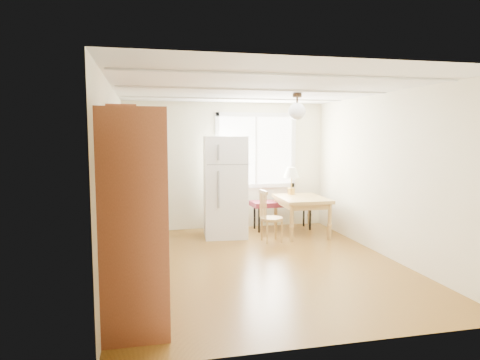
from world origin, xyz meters
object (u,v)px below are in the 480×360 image
object	(u,v)px
bench	(282,204)
dining_table	(301,203)
refrigerator	(225,187)
chair	(267,213)

from	to	relation	value
bench	dining_table	bearing A→B (deg)	-68.78
refrigerator	chair	xyz separation A→B (m)	(0.63, -0.61, -0.41)
refrigerator	bench	bearing A→B (deg)	18.90
bench	dining_table	size ratio (longest dim) A/B	1.10
bench	chair	size ratio (longest dim) A/B	1.40
refrigerator	dining_table	size ratio (longest dim) A/B	1.61
bench	chair	distance (m)	1.07
dining_table	chair	world-z (taller)	chair
refrigerator	chair	bearing A→B (deg)	-38.88
refrigerator	dining_table	distance (m)	1.47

